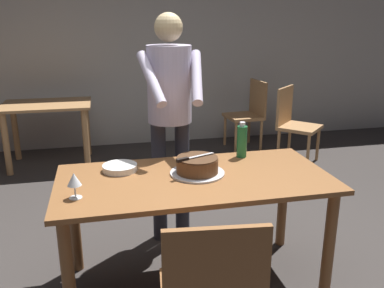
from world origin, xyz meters
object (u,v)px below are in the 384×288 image
(water_bottle, at_px, (242,141))
(background_table, at_px, (47,117))
(cake_on_platter, at_px, (197,166))
(wine_glass_near, at_px, (74,180))
(plate_stack, at_px, (120,168))
(main_dining_table, at_px, (195,194))
(background_chair_1, at_px, (294,122))
(background_chair_2, at_px, (249,112))
(person_cutting_cake, at_px, (170,105))
(cake_knife, at_px, (188,158))

(water_bottle, height_order, background_table, water_bottle)
(cake_on_platter, relative_size, background_table, 0.34)
(wine_glass_near, bearing_deg, cake_on_platter, 15.80)
(plate_stack, distance_m, water_bottle, 0.86)
(cake_on_platter, xyz_separation_m, plate_stack, (-0.47, 0.16, -0.03))
(main_dining_table, distance_m, water_bottle, 0.55)
(background_table, relative_size, background_chair_1, 1.11)
(background_chair_1, bearing_deg, background_chair_2, 117.63)
(wine_glass_near, height_order, background_table, wine_glass_near)
(wine_glass_near, height_order, background_chair_2, background_chair_2)
(plate_stack, bearing_deg, background_chair_1, 41.51)
(main_dining_table, bearing_deg, wine_glass_near, -167.08)
(cake_on_platter, height_order, plate_stack, cake_on_platter)
(cake_on_platter, relative_size, plate_stack, 1.55)
(plate_stack, relative_size, background_chair_1, 0.24)
(main_dining_table, distance_m, cake_on_platter, 0.17)
(main_dining_table, bearing_deg, plate_stack, 154.77)
(background_chair_1, bearing_deg, person_cutting_cake, -139.50)
(wine_glass_near, bearing_deg, background_table, 99.29)
(cake_knife, distance_m, wine_glass_near, 0.68)
(person_cutting_cake, height_order, background_chair_2, person_cutting_cake)
(cake_knife, bearing_deg, background_chair_1, 50.06)
(cake_knife, height_order, background_chair_2, background_chair_2)
(background_chair_2, bearing_deg, wine_glass_near, -125.43)
(cake_on_platter, distance_m, background_chair_2, 3.05)
(main_dining_table, height_order, person_cutting_cake, person_cutting_cake)
(person_cutting_cake, bearing_deg, cake_knife, -89.65)
(main_dining_table, xyz_separation_m, background_table, (-1.15, 2.63, -0.06))
(background_chair_1, bearing_deg, water_bottle, -125.82)
(cake_on_platter, xyz_separation_m, background_table, (-1.18, 2.59, -0.22))
(plate_stack, relative_size, water_bottle, 0.88)
(cake_knife, distance_m, plate_stack, 0.45)
(water_bottle, distance_m, person_cutting_cake, 0.59)
(wine_glass_near, distance_m, background_chair_1, 3.34)
(cake_on_platter, distance_m, cake_knife, 0.10)
(wine_glass_near, relative_size, background_table, 0.14)
(background_chair_2, bearing_deg, cake_on_platter, -116.50)
(main_dining_table, xyz_separation_m, cake_on_platter, (0.03, 0.04, 0.16))
(cake_on_platter, xyz_separation_m, background_chair_1, (1.69, 2.07, -0.31))
(main_dining_table, xyz_separation_m, background_chair_2, (1.38, 2.76, -0.15))
(cake_on_platter, bearing_deg, plate_stack, 160.78)
(cake_knife, bearing_deg, plate_stack, 154.71)
(person_cutting_cake, bearing_deg, cake_on_platter, -82.93)
(cake_on_platter, distance_m, wine_glass_near, 0.75)
(background_chair_2, bearing_deg, cake_knife, -117.39)
(main_dining_table, distance_m, plate_stack, 0.50)
(cake_on_platter, relative_size, water_bottle, 1.36)
(cake_knife, xyz_separation_m, water_bottle, (0.45, 0.28, -0.00))
(main_dining_table, relative_size, background_chair_1, 1.85)
(plate_stack, relative_size, wine_glass_near, 1.53)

